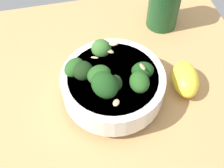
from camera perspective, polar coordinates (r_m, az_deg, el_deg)
The scene contains 4 objects.
ground_plane at distance 58.68cm, azimuth 0.18°, elevation -3.49°, with size 61.49×61.49×3.59cm, color tan.
bowl_of_broccoli at distance 53.63cm, azimuth -0.18°, elevation 0.35°, with size 18.78×18.78×11.44cm.
lemon_wedge at distance 58.50cm, azimuth 13.98°, elevation 0.96°, with size 8.32×5.03×4.72cm, color yellow.
bottle_short at distance 67.68cm, azimuth 10.18°, elevation 15.66°, with size 7.04×7.04×14.75cm.
Camera 1 is at (31.08, -7.18, 47.46)cm, focal length 47.23 mm.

